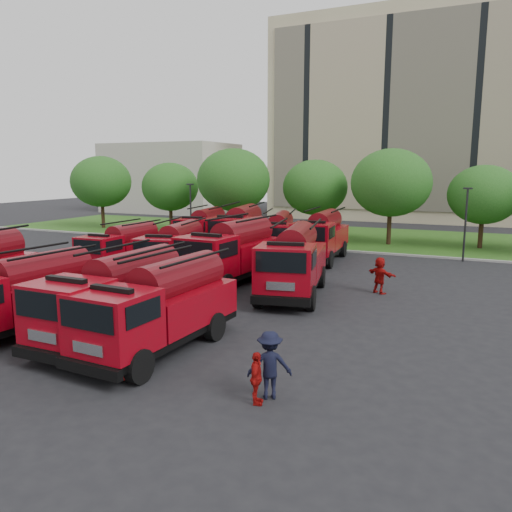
{
  "coord_description": "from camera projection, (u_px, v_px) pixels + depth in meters",
  "views": [
    {
      "loc": [
        13.01,
        -19.74,
        6.34
      ],
      "look_at": [
        2.25,
        3.91,
        1.8
      ],
      "focal_mm": 35.0,
      "sensor_mm": 36.0,
      "label": 1
    }
  ],
  "objects": [
    {
      "name": "curb",
      "position": [
        302.0,
        248.0,
        40.14
      ],
      "size": [
        70.0,
        0.3,
        0.14
      ],
      "primitive_type": "cube",
      "color": "gray",
      "rests_on": "ground"
    },
    {
      "name": "firefighter_4",
      "position": [
        43.0,
        292.0,
        26.12
      ],
      "size": [
        1.09,
        1.12,
        1.93
      ],
      "primitive_type": "imported",
      "rotation": [
        0.0,
        0.0,
        2.29
      ],
      "color": "black",
      "rests_on": "ground"
    },
    {
      "name": "fire_truck_11",
      "position": [
        321.0,
        236.0,
        34.91
      ],
      "size": [
        3.15,
        7.65,
        3.41
      ],
      "rotation": [
        0.0,
        0.0,
        0.07
      ],
      "color": "black",
      "rests_on": "ground"
    },
    {
      "name": "firefighter_3",
      "position": [
        270.0,
        397.0,
        14.03
      ],
      "size": [
        1.41,
        1.16,
        1.94
      ],
      "primitive_type": "imported",
      "rotation": [
        0.0,
        0.0,
        3.63
      ],
      "color": "black",
      "rests_on": "ground"
    },
    {
      "name": "firefighter_2",
      "position": [
        256.0,
        404.0,
        13.65
      ],
      "size": [
        0.72,
        0.97,
        1.48
      ],
      "primitive_type": "imported",
      "rotation": [
        0.0,
        0.0,
        1.86
      ],
      "color": "#9D0D0C",
      "rests_on": "ground"
    },
    {
      "name": "fire_truck_4",
      "position": [
        123.0,
        248.0,
        31.17
      ],
      "size": [
        2.47,
        6.48,
        2.93
      ],
      "rotation": [
        0.0,
        0.0,
        0.02
      ],
      "color": "black",
      "rests_on": "ground"
    },
    {
      "name": "tree_3",
      "position": [
        315.0,
        188.0,
        45.22
      ],
      "size": [
        5.88,
        5.88,
        7.19
      ],
      "color": "#382314",
      "rests_on": "ground"
    },
    {
      "name": "lamp_post_0",
      "position": [
        191.0,
        209.0,
        43.1
      ],
      "size": [
        0.6,
        0.25,
        5.11
      ],
      "color": "black",
      "rests_on": "ground"
    },
    {
      "name": "tree_5",
      "position": [
        484.0,
        195.0,
        39.12
      ],
      "size": [
        5.46,
        5.46,
        6.68
      ],
      "color": "#382314",
      "rests_on": "ground"
    },
    {
      "name": "apartment_building",
      "position": [
        396.0,
        120.0,
        64.11
      ],
      "size": [
        30.0,
        14.18,
        25.0
      ],
      "color": "beige",
      "rests_on": "ground"
    },
    {
      "name": "fire_truck_6",
      "position": [
        232.0,
        252.0,
        27.8
      ],
      "size": [
        3.21,
        7.87,
        3.51
      ],
      "rotation": [
        0.0,
        0.0,
        -0.06
      ],
      "color": "black",
      "rests_on": "ground"
    },
    {
      "name": "fire_truck_10",
      "position": [
        279.0,
        236.0,
        35.42
      ],
      "size": [
        4.21,
        7.51,
        3.25
      ],
      "rotation": [
        0.0,
        0.0,
        0.26
      ],
      "color": "black",
      "rests_on": "ground"
    },
    {
      "name": "lawn",
      "position": [
        331.0,
        236.0,
        47.4
      ],
      "size": [
        70.0,
        16.0,
        0.12
      ],
      "primitive_type": "cube",
      "color": "#214C14",
      "rests_on": "ground"
    },
    {
      "name": "firefighter_5",
      "position": [
        379.0,
        293.0,
        25.8
      ],
      "size": [
        1.9,
        1.58,
        1.9
      ],
      "primitive_type": "imported",
      "rotation": [
        0.0,
        0.0,
        2.58
      ],
      "color": "#9D0D0C",
      "rests_on": "ground"
    },
    {
      "name": "tree_4",
      "position": [
        391.0,
        183.0,
        40.93
      ],
      "size": [
        6.55,
        6.55,
        8.01
      ],
      "color": "#382314",
      "rests_on": "ground"
    },
    {
      "name": "fire_truck_8",
      "position": [
        204.0,
        229.0,
        39.55
      ],
      "size": [
        3.55,
        7.38,
        3.22
      ],
      "rotation": [
        0.0,
        0.0,
        0.16
      ],
      "color": "black",
      "rests_on": "ground"
    },
    {
      "name": "fire_truck_1",
      "position": [
        21.0,
        295.0,
        19.23
      ],
      "size": [
        2.86,
        6.88,
        3.06
      ],
      "rotation": [
        0.0,
        0.0,
        -0.07
      ],
      "color": "black",
      "rests_on": "ground"
    },
    {
      "name": "tree_1",
      "position": [
        170.0,
        187.0,
        50.46
      ],
      "size": [
        5.71,
        5.71,
        6.98
      ],
      "color": "#382314",
      "rests_on": "ground"
    },
    {
      "name": "fire_truck_5",
      "position": [
        175.0,
        250.0,
        29.79
      ],
      "size": [
        3.69,
        7.2,
        3.13
      ],
      "rotation": [
        0.0,
        0.0,
        0.2
      ],
      "color": "black",
      "rests_on": "ground"
    },
    {
      "name": "firefighter_0",
      "position": [
        130.0,
        379.0,
        15.26
      ],
      "size": [
        0.82,
        0.76,
        1.83
      ],
      "primitive_type": "imported",
      "rotation": [
        0.0,
        0.0,
        0.52
      ],
      "color": "#9D0D0C",
      "rests_on": "ground"
    },
    {
      "name": "ground",
      "position": [
        180.0,
        302.0,
        24.1
      ],
      "size": [
        140.0,
        140.0,
        0.0
      ],
      "primitive_type": "plane",
      "color": "black",
      "rests_on": "ground"
    },
    {
      "name": "fire_truck_3",
      "position": [
        161.0,
        307.0,
        17.41
      ],
      "size": [
        2.82,
        7.07,
        3.17
      ],
      "rotation": [
        0.0,
        0.0,
        -0.05
      ],
      "color": "black",
      "rests_on": "ground"
    },
    {
      "name": "tree_0",
      "position": [
        101.0,
        182.0,
        52.75
      ],
      "size": [
        6.3,
        6.3,
        7.7
      ],
      "color": "#382314",
      "rests_on": "ground"
    },
    {
      "name": "fire_truck_7",
      "position": [
        294.0,
        261.0,
        25.24
      ],
      "size": [
        4.06,
        7.96,
        3.46
      ],
      "rotation": [
        0.0,
        0.0,
        0.2
      ],
      "color": "black",
      "rests_on": "ground"
    },
    {
      "name": "fire_truck_2",
      "position": [
        117.0,
        298.0,
        18.51
      ],
      "size": [
        2.64,
        7.13,
        3.24
      ],
      "rotation": [
        0.0,
        0.0,
        -0.0
      ],
      "color": "black",
      "rests_on": "ground"
    },
    {
      "name": "fire_truck_9",
      "position": [
        240.0,
        231.0,
        36.6
      ],
      "size": [
        4.31,
        8.4,
        3.65
      ],
      "rotation": [
        0.0,
        0.0,
        0.2
      ],
      "color": "black",
      "rests_on": "ground"
    },
    {
      "name": "lamp_post_1",
      "position": [
        466.0,
        220.0,
        34.13
      ],
      "size": [
        0.6,
        0.25,
        5.11
      ],
      "color": "black",
      "rests_on": "ground"
    },
    {
      "name": "tree_2",
      "position": [
        234.0,
        180.0,
        45.72
      ],
      "size": [
        6.72,
        6.72,
        8.22
      ],
      "color": "#382314",
      "rests_on": "ground"
    },
    {
      "name": "side_building",
      "position": [
        171.0,
        178.0,
        74.93
      ],
      "size": [
        18.0,
        12.0,
        10.0
      ],
      "primitive_type": "cube",
      "color": "#B0AB9C",
      "rests_on": "ground"
    }
  ]
}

